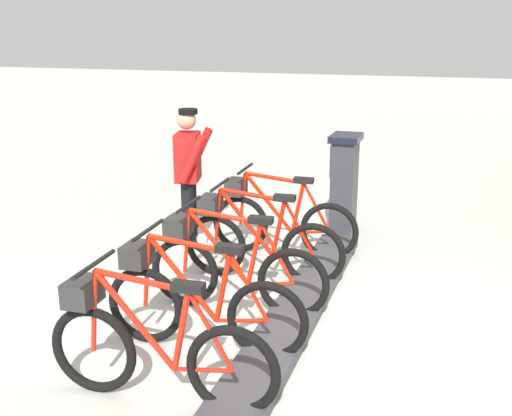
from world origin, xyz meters
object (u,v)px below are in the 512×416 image
Objects in this scene: bike_docked_2 at (230,267)px; bike_docked_4 at (151,346)px; bike_docked_0 at (278,219)px; bike_docked_3 at (196,301)px; worker_near_rack at (189,173)px; payment_kiosk at (344,183)px; bike_docked_1 at (256,241)px.

bike_docked_2 and bike_docked_4 have the same top height.
bike_docked_2 is (0.00, 1.57, 0.00)m from bike_docked_0.
bike_docked_2 is at bearing 90.00° from bike_docked_0.
bike_docked_0 is 1.00× the size of bike_docked_3.
worker_near_rack reaches higher than bike_docked_4.
bike_docked_0 is at bearing 60.76° from payment_kiosk.
bike_docked_4 is at bearing 90.00° from bike_docked_1.
bike_docked_0 is 3.14m from bike_docked_4.
bike_docked_1 is 2.36m from bike_docked_4.
payment_kiosk is at bearing -147.16° from worker_near_rack.
bike_docked_0 is 2.36m from bike_docked_3.
bike_docked_3 is 0.79m from bike_docked_4.
payment_kiosk is 1.91m from bike_docked_1.
payment_kiosk is 0.74× the size of bike_docked_1.
bike_docked_4 is (0.00, 3.14, 0.00)m from bike_docked_0.
bike_docked_2 is 1.04× the size of worker_near_rack.
worker_near_rack is at bearing 2.36° from bike_docked_0.
worker_near_rack reaches higher than bike_docked_0.
payment_kiosk is 3.44m from bike_docked_3.
bike_docked_1 and bike_docked_3 have the same top height.
bike_docked_0 is 1.57m from bike_docked_2.
worker_near_rack is (1.08, -2.31, 0.48)m from bike_docked_3.
bike_docked_1 is 1.00× the size of bike_docked_2.
bike_docked_3 is at bearing 80.40° from payment_kiosk.
bike_docked_0 and bike_docked_1 have the same top height.
worker_near_rack reaches higher than bike_docked_3.
payment_kiosk is 1.19m from bike_docked_0.
payment_kiosk is at bearing -107.55° from bike_docked_1.
bike_docked_2 and bike_docked_3 have the same top height.
bike_docked_1 is 1.00× the size of bike_docked_4.
bike_docked_3 is (0.57, 3.38, -0.24)m from payment_kiosk.
payment_kiosk is 0.74× the size of bike_docked_0.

